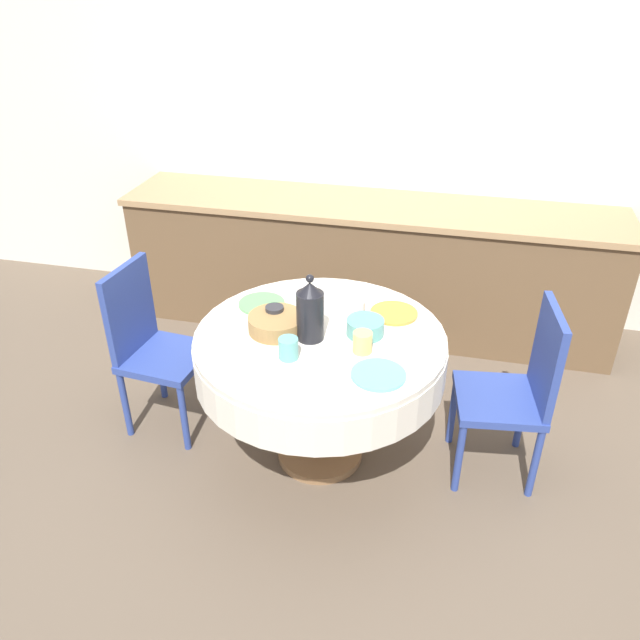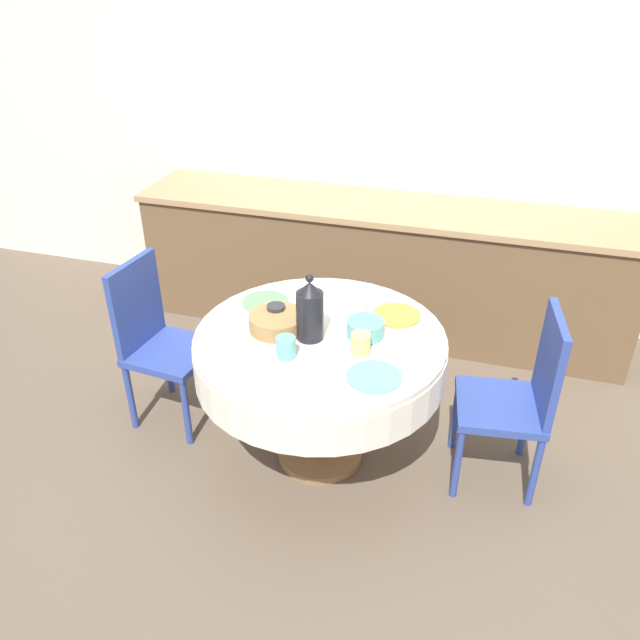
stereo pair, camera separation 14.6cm
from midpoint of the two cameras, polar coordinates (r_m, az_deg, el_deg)
ground_plane at (r=3.35m, az=-1.28°, el=-12.22°), size 12.00×12.00×0.00m
wall_back at (r=4.28m, az=4.62°, el=17.33°), size 7.00×0.05×2.60m
kitchen_counter at (r=4.25m, az=3.41°, el=5.02°), size 3.24×0.64×0.88m
dining_table at (r=2.97m, az=-1.41°, el=-3.47°), size 1.19×1.19×0.74m
chair_left at (r=3.07m, az=16.35°, el=-5.92°), size 0.45×0.45×0.93m
chair_right at (r=3.41m, az=-16.36°, el=-1.95°), size 0.44×0.44×0.93m
plate_near_left at (r=2.74m, az=-8.86°, el=-3.61°), size 0.23×0.23×0.01m
cup_near_left at (r=2.72m, az=-4.45°, el=-2.63°), size 0.09×0.09×0.10m
plate_near_right at (r=2.62m, az=3.78°, el=-5.05°), size 0.23×0.23×0.01m
cup_near_right at (r=2.75m, az=2.39°, el=-2.07°), size 0.09×0.09×0.10m
plate_far_left at (r=3.16m, az=-6.67°, el=1.47°), size 0.23×0.23×0.01m
cup_far_left at (r=2.96m, az=-5.56°, el=0.38°), size 0.09×0.09×0.10m
plate_far_right at (r=3.07m, az=5.42°, el=0.61°), size 0.23×0.23×0.01m
cup_far_right at (r=3.01m, az=1.95°, el=0.98°), size 0.09×0.09×0.10m
coffee_carafe at (r=2.80m, az=-2.40°, el=0.78°), size 0.13×0.13×0.32m
bread_basket at (r=2.92m, az=-5.43°, el=-0.33°), size 0.26×0.26×0.08m
fruit_bowl at (r=2.88m, az=2.72°, el=-0.68°), size 0.17×0.17×0.08m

